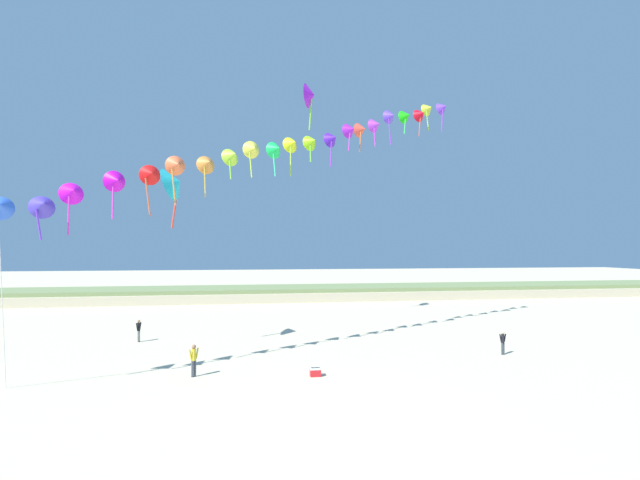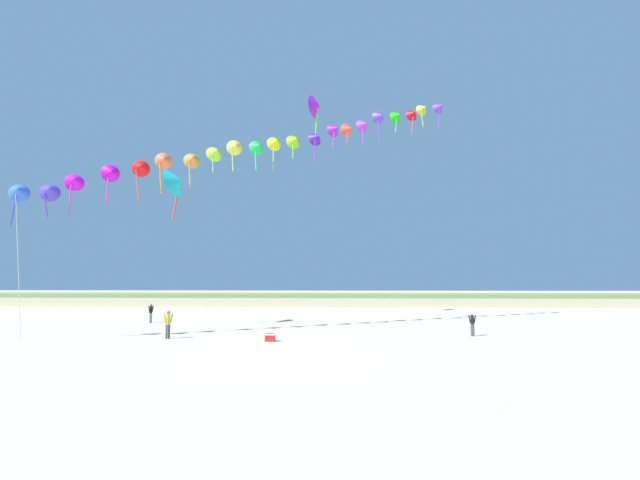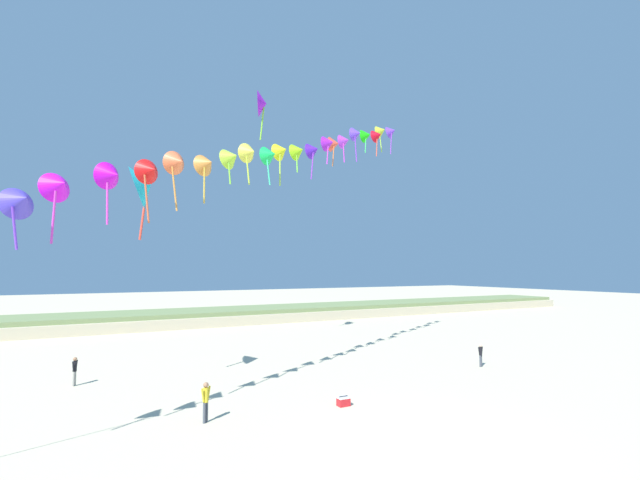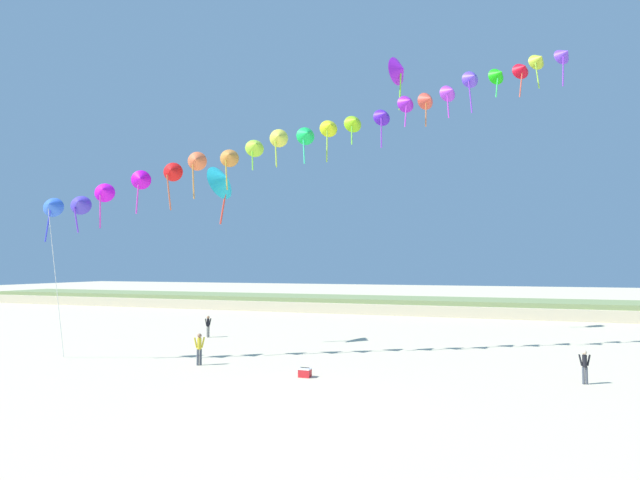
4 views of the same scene
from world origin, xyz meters
TOP-DOWN VIEW (x-y plane):
  - ground_plane at (0.00, 0.00)m, footprint 240.00×240.00m
  - dune_ridge at (0.00, 39.36)m, footprint 120.00×9.60m
  - person_near_left at (-7.53, 5.33)m, footprint 0.51×0.43m
  - person_near_right at (-12.66, 14.50)m, footprint 0.30×0.53m
  - person_mid_center at (11.08, 7.25)m, footprint 0.53×0.20m
  - kite_banner_string at (-1.81, 10.43)m, footprint 29.06×15.95m
  - large_kite_low_lead at (0.57, 21.03)m, footprint 1.62×2.39m
  - large_kite_mid_trail at (-9.65, 11.36)m, footprint 1.93×2.60m
  - beach_cooler at (-1.22, 4.51)m, footprint 0.58×0.41m

SIDE VIEW (x-z plane):
  - ground_plane at x=0.00m, z-range 0.00..0.00m
  - beach_cooler at x=-1.22m, z-range -0.02..0.45m
  - dune_ridge at x=0.00m, z-range 0.00..1.60m
  - person_mid_center at x=11.08m, z-range 0.12..1.61m
  - person_near_right at x=-12.66m, z-range 0.12..1.70m
  - person_near_left at x=-7.53m, z-range 0.13..1.81m
  - large_kite_mid_trail at x=-9.65m, z-range 8.87..13.07m
  - kite_banner_string at x=-1.81m, z-range 3.86..23.68m
  - large_kite_low_lead at x=0.57m, z-range 18.67..23.00m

